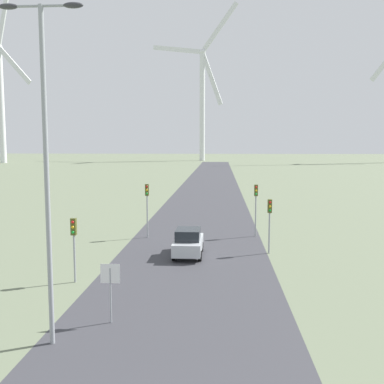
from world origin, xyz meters
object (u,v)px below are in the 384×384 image
traffic_light_post_mid_right (270,214)px  car_approaching (188,242)px  traffic_light_post_near_right (256,199)px  wind_turbine_far_left (1,91)px  streetlamp (45,143)px  traffic_light_post_mid_left (147,199)px  wind_turbine_left (202,92)px  stop_sign_near (110,282)px  traffic_light_post_near_left (74,235)px

traffic_light_post_mid_right → car_approaching: bearing=-169.3°
traffic_light_post_near_right → traffic_light_post_mid_right: (0.48, -5.53, -0.34)m
traffic_light_post_mid_right → wind_turbine_far_left: (-83.93, 132.90, 23.49)m
streetlamp → wind_turbine_far_left: 166.00m
traffic_light_post_mid_left → wind_turbine_left: 157.45m
stop_sign_near → streetlamp: bearing=-130.1°
car_approaching → traffic_light_post_mid_left: bearing=123.2°
stop_sign_near → car_approaching: (2.41, 11.25, -0.83)m
streetlamp → traffic_light_post_near_left: (-1.53, 7.28, -4.87)m
streetlamp → wind_turbine_left: size_ratio=0.19×
stop_sign_near → traffic_light_post_mid_left: 16.86m
traffic_light_post_near_right → car_approaching: size_ratio=1.01×
streetlamp → wind_turbine_far_left: size_ratio=0.20×
stop_sign_near → traffic_light_post_near_left: traffic_light_post_near_left is taller
traffic_light_post_near_left → traffic_light_post_near_right: 16.42m
stop_sign_near → car_approaching: 11.54m
wind_turbine_far_left → traffic_light_post_mid_left: bearing=-59.7°
traffic_light_post_mid_left → streetlamp: bearing=-91.6°
traffic_light_post_mid_right → car_approaching: 5.78m
streetlamp → car_approaching: bearing=72.7°
wind_turbine_far_left → wind_turbine_left: (73.01, 27.00, 2.11)m
car_approaching → wind_turbine_far_left: wind_turbine_far_left is taller
traffic_light_post_mid_left → car_approaching: bearing=-56.8°
stop_sign_near → traffic_light_post_mid_left: traffic_light_post_mid_left is taller
traffic_light_post_mid_left → wind_turbine_far_left: (-74.92, 128.41, 23.09)m
car_approaching → traffic_light_post_near_left: bearing=-133.3°
traffic_light_post_mid_left → traffic_light_post_mid_right: bearing=-26.5°
traffic_light_post_near_left → traffic_light_post_near_right: (10.57, 12.55, 0.49)m
wind_turbine_far_left → traffic_light_post_mid_right: bearing=-57.7°
traffic_light_post_near_left → car_approaching: (5.66, 6.01, -1.64)m
streetlamp → traffic_light_post_mid_right: size_ratio=3.32×
traffic_light_post_near_left → traffic_light_post_mid_left: bearing=79.9°
traffic_light_post_near_left → car_approaching: 8.41m
streetlamp → car_approaching: (4.13, 13.29, -6.51)m
traffic_light_post_mid_right → car_approaching: traffic_light_post_mid_right is taller
traffic_light_post_mid_right → wind_turbine_far_left: wind_turbine_far_left is taller
stop_sign_near → wind_turbine_far_left: bearing=117.7°
traffic_light_post_mid_left → wind_turbine_far_left: size_ratio=0.07×
streetlamp → stop_sign_near: 6.27m
streetlamp → wind_turbine_left: (-1.39, 174.21, 20.88)m
traffic_light_post_mid_left → wind_turbine_left: (-1.91, 155.41, 25.20)m
traffic_light_post_near_right → wind_turbine_left: (-10.43, 154.37, 25.27)m
stop_sign_near → traffic_light_post_mid_right: bearing=57.5°
traffic_light_post_near_right → wind_turbine_far_left: (-83.44, 127.37, 23.15)m
traffic_light_post_mid_left → wind_turbine_left: wind_turbine_left is taller
streetlamp → traffic_light_post_near_right: (9.05, 19.83, -4.38)m
traffic_light_post_mid_right → traffic_light_post_near_left: bearing=-147.6°
traffic_light_post_near_left → traffic_light_post_near_right: bearing=49.9°
traffic_light_post_near_right → traffic_light_post_mid_right: bearing=-85.0°
traffic_light_post_mid_right → stop_sign_near: bearing=-122.5°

